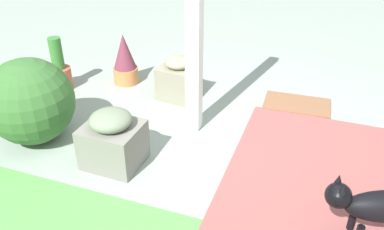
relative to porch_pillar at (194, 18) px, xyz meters
The scene contains 10 objects.
ground_plane 1.10m from the porch_pillar, 151.12° to the left, with size 12.00×12.00×0.00m, color #8E9D90.
brick_path 1.85m from the porch_pillar, 155.59° to the left, with size 1.80×2.40×0.02m, color #94504C.
porch_pillar is the anchor object (origin of this frame).
stone_planter_nearest 1.07m from the porch_pillar, 55.60° to the right, with size 0.42×0.40×0.47m.
stone_planter_mid 1.21m from the porch_pillar, 59.42° to the left, with size 0.47×0.42×0.50m.
round_shrub 1.60m from the porch_pillar, 27.16° to the left, with size 0.77×0.77×0.77m, color #35662E.
terracotta_pot_tall 1.91m from the porch_pillar, ahead, with size 0.25×0.25×0.60m.
terracotta_pot_spiky 1.49m from the porch_pillar, 31.61° to the right, with size 0.28×0.28×0.58m.
dog 1.98m from the porch_pillar, 150.57° to the left, with size 0.72×0.39×0.50m.
doormat 1.57m from the porch_pillar, 138.54° to the right, with size 0.68×0.41×0.03m, color brown.
Camera 1 is at (-0.88, 2.99, 2.10)m, focal length 38.10 mm.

